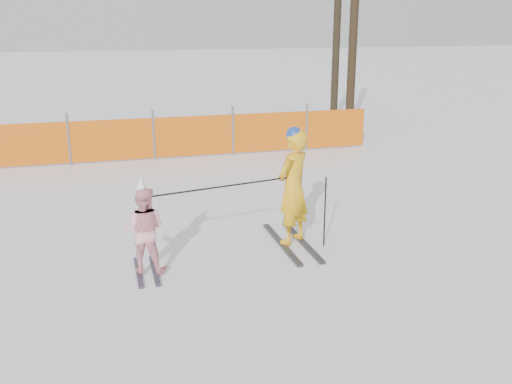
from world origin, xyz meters
TOP-DOWN VIEW (x-y plane):
  - ground at (0.00, 0.00)m, footprint 120.00×120.00m
  - adult at (0.68, 0.85)m, footprint 0.77×1.73m
  - child at (-1.60, 0.39)m, footprint 0.70×0.99m
  - ski_poles at (0.09, 0.63)m, footprint 2.62×0.43m
  - safety_fence at (-4.06, 7.03)m, footprint 17.67×0.06m
  - tree_trunks at (5.79, 10.62)m, footprint 0.45×2.00m

SIDE VIEW (x-z plane):
  - ground at x=0.00m, z-range 0.00..0.00m
  - safety_fence at x=-4.06m, z-range -0.07..1.18m
  - child at x=-1.60m, z-range -0.06..1.33m
  - ski_poles at x=0.09m, z-range 0.35..1.45m
  - adult at x=0.68m, z-range 0.00..1.84m
  - tree_trunks at x=5.79m, z-range -0.06..5.53m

